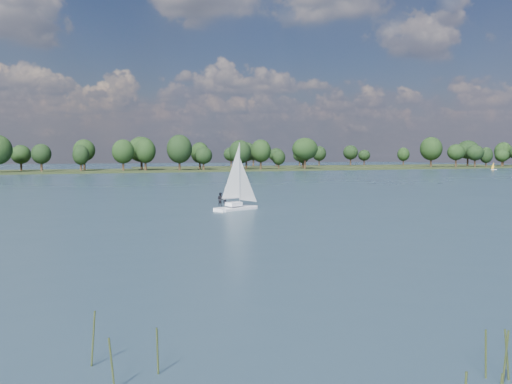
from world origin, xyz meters
TOP-DOWN VIEW (x-y plane):
  - ground at (0.00, 100.00)m, footprint 700.00×700.00m
  - far_shore at (0.00, 212.00)m, footprint 660.00×40.00m
  - far_shore_back at (160.00, 260.00)m, footprint 220.00×30.00m
  - sailboat at (9.46, 40.39)m, footprint 6.73×4.35m
  - dinghy_orange at (195.81, 170.09)m, footprint 2.56×2.12m
  - treeline at (-10.54, 208.19)m, footprint 562.73×73.78m

SIDE VIEW (x-z plane):
  - ground at x=0.00m, z-range 0.00..0.00m
  - far_shore at x=0.00m, z-range -0.75..0.75m
  - far_shore_back at x=160.00m, z-range -0.70..0.70m
  - dinghy_orange at x=195.81m, z-range -1.02..2.86m
  - sailboat at x=9.46m, z-range -1.90..6.72m
  - treeline at x=-10.54m, z-range -0.89..17.01m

